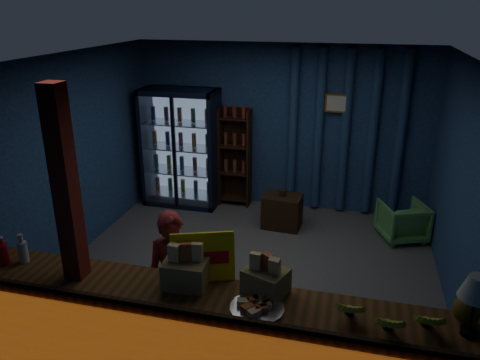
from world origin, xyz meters
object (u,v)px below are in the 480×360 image
object	(u,v)px
green_chair	(402,221)
pastry_tray	(257,307)
table_lamp	(477,290)
shopkeeper	(174,280)

from	to	relation	value
green_chair	pastry_tray	xyz separation A→B (m)	(-1.36, -3.39, 0.70)
green_chair	table_lamp	size ratio (longest dim) A/B	1.26
green_chair	table_lamp	distance (m)	3.47
shopkeeper	pastry_tray	world-z (taller)	shopkeeper
shopkeeper	pastry_tray	bearing A→B (deg)	-51.62
green_chair	pastry_tray	world-z (taller)	pastry_tray
pastry_tray	table_lamp	size ratio (longest dim) A/B	0.89
green_chair	pastry_tray	bearing A→B (deg)	46.27
green_chair	table_lamp	xyz separation A→B (m)	(0.15, -3.31, 1.05)
pastry_tray	table_lamp	xyz separation A→B (m)	(1.51, 0.09, 0.35)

